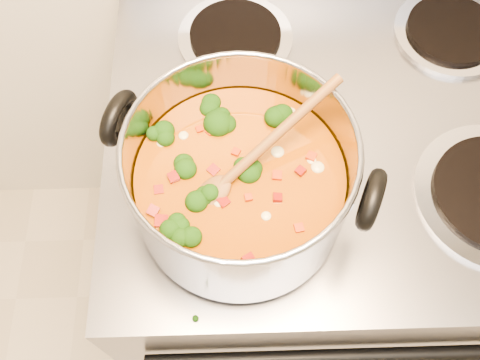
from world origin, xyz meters
name	(u,v)px	position (x,y,z in m)	size (l,w,h in m)	color
electric_range	(318,221)	(-0.07, 1.16, 0.47)	(0.78, 0.71, 1.08)	gray
stockpot	(240,181)	(-0.25, 1.00, 1.01)	(0.35, 0.29, 0.17)	#A4A4AC
wooden_spoon	(244,164)	(-0.25, 1.00, 1.04)	(0.20, 0.16, 0.10)	brown
cooktop_crumbs	(310,257)	(-0.16, 0.92, 0.92)	(0.34, 0.34, 0.01)	black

